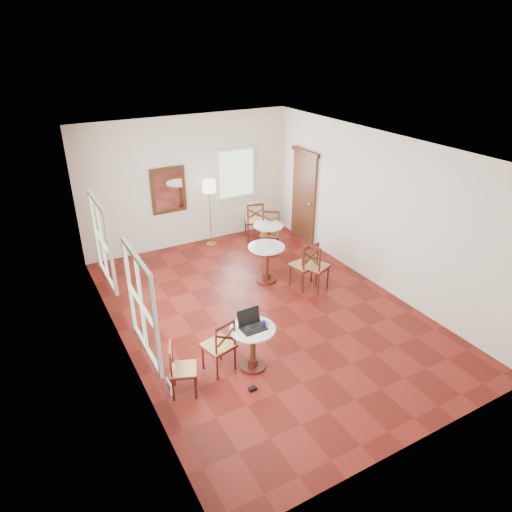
{
  "coord_description": "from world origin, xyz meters",
  "views": [
    {
      "loc": [
        -3.57,
        -6.15,
        4.62
      ],
      "look_at": [
        0.0,
        0.3,
        1.0
      ],
      "focal_mm": 32.3,
      "sensor_mm": 36.0,
      "label": 1
    }
  ],
  "objects_px": {
    "cafe_table_mid": "(266,260)",
    "water_glass": "(248,329)",
    "power_adapter": "(252,389)",
    "cafe_table_near": "(253,343)",
    "floor_lamp": "(209,191)",
    "chair_mid_b": "(315,266)",
    "chair_near_b": "(182,369)",
    "chair_near_a": "(219,346)",
    "navy_mug": "(264,324)",
    "mouse": "(254,327)",
    "cafe_table_back": "(268,236)",
    "laptop": "(251,323)",
    "chair_back_b": "(270,233)",
    "chair_back_a": "(254,220)",
    "chair_mid_a": "(305,265)"
  },
  "relations": [
    {
      "from": "chair_mid_b",
      "to": "power_adapter",
      "type": "bearing_deg",
      "value": 104.63
    },
    {
      "from": "chair_back_b",
      "to": "cafe_table_mid",
      "type": "bearing_deg",
      "value": -87.21
    },
    {
      "from": "mouse",
      "to": "navy_mug",
      "type": "xyz_separation_m",
      "value": [
        0.15,
        -0.01,
        0.02
      ]
    },
    {
      "from": "floor_lamp",
      "to": "cafe_table_near",
      "type": "bearing_deg",
      "value": -106.18
    },
    {
      "from": "chair_mid_b",
      "to": "chair_near_b",
      "type": "bearing_deg",
      "value": 90.48
    },
    {
      "from": "chair_mid_b",
      "to": "cafe_table_back",
      "type": "bearing_deg",
      "value": -24.3
    },
    {
      "from": "chair_mid_b",
      "to": "chair_back_b",
      "type": "height_order",
      "value": "chair_mid_b"
    },
    {
      "from": "water_glass",
      "to": "power_adapter",
      "type": "relative_size",
      "value": 0.83
    },
    {
      "from": "cafe_table_back",
      "to": "chair_near_a",
      "type": "relative_size",
      "value": 0.78
    },
    {
      "from": "chair_near_a",
      "to": "chair_mid_b",
      "type": "relative_size",
      "value": 0.92
    },
    {
      "from": "chair_near_a",
      "to": "chair_back_b",
      "type": "height_order",
      "value": "chair_back_b"
    },
    {
      "from": "chair_near_b",
      "to": "chair_back_a",
      "type": "distance_m",
      "value": 5.45
    },
    {
      "from": "power_adapter",
      "to": "chair_back_a",
      "type": "bearing_deg",
      "value": 60.93
    },
    {
      "from": "water_glass",
      "to": "power_adapter",
      "type": "xyz_separation_m",
      "value": [
        -0.15,
        -0.41,
        -0.74
      ]
    },
    {
      "from": "chair_back_b",
      "to": "water_glass",
      "type": "bearing_deg",
      "value": -88.66
    },
    {
      "from": "chair_mid_b",
      "to": "chair_back_b",
      "type": "bearing_deg",
      "value": -26.9
    },
    {
      "from": "chair_near_b",
      "to": "water_glass",
      "type": "height_order",
      "value": "chair_near_b"
    },
    {
      "from": "chair_near_b",
      "to": "water_glass",
      "type": "bearing_deg",
      "value": -70.17
    },
    {
      "from": "chair_back_b",
      "to": "mouse",
      "type": "bearing_deg",
      "value": -87.41
    },
    {
      "from": "chair_near_b",
      "to": "floor_lamp",
      "type": "height_order",
      "value": "floor_lamp"
    },
    {
      "from": "cafe_table_near",
      "to": "navy_mug",
      "type": "distance_m",
      "value": 0.36
    },
    {
      "from": "mouse",
      "to": "cafe_table_back",
      "type": "bearing_deg",
      "value": 38.15
    },
    {
      "from": "laptop",
      "to": "cafe_table_back",
      "type": "bearing_deg",
      "value": 54.21
    },
    {
      "from": "laptop",
      "to": "navy_mug",
      "type": "xyz_separation_m",
      "value": [
        0.17,
        -0.07,
        -0.02
      ]
    },
    {
      "from": "cafe_table_back",
      "to": "navy_mug",
      "type": "bearing_deg",
      "value": -121.41
    },
    {
      "from": "chair_mid_b",
      "to": "power_adapter",
      "type": "relative_size",
      "value": 8.63
    },
    {
      "from": "cafe_table_mid",
      "to": "mouse",
      "type": "relative_size",
      "value": 7.18
    },
    {
      "from": "chair_near_b",
      "to": "cafe_table_mid",
      "type": "bearing_deg",
      "value": -27.85
    },
    {
      "from": "chair_near_a",
      "to": "chair_back_b",
      "type": "bearing_deg",
      "value": -144.85
    },
    {
      "from": "cafe_table_mid",
      "to": "water_glass",
      "type": "distance_m",
      "value": 2.82
    },
    {
      "from": "chair_mid_a",
      "to": "mouse",
      "type": "bearing_deg",
      "value": 29.38
    },
    {
      "from": "cafe_table_near",
      "to": "chair_mid_b",
      "type": "bearing_deg",
      "value": 34.41
    },
    {
      "from": "chair_back_a",
      "to": "floor_lamp",
      "type": "xyz_separation_m",
      "value": [
        -1.06,
        0.2,
        0.86
      ]
    },
    {
      "from": "cafe_table_near",
      "to": "chair_mid_a",
      "type": "relative_size",
      "value": 0.73
    },
    {
      "from": "chair_near_a",
      "to": "water_glass",
      "type": "distance_m",
      "value": 0.52
    },
    {
      "from": "chair_back_a",
      "to": "water_glass",
      "type": "distance_m",
      "value": 4.91
    },
    {
      "from": "cafe_table_back",
      "to": "cafe_table_near",
      "type": "bearing_deg",
      "value": -123.68
    },
    {
      "from": "cafe_table_near",
      "to": "cafe_table_back",
      "type": "relative_size",
      "value": 1.01
    },
    {
      "from": "floor_lamp",
      "to": "chair_mid_b",
      "type": "bearing_deg",
      "value": -72.41
    },
    {
      "from": "laptop",
      "to": "mouse",
      "type": "height_order",
      "value": "laptop"
    },
    {
      "from": "floor_lamp",
      "to": "cafe_table_back",
      "type": "bearing_deg",
      "value": -49.42
    },
    {
      "from": "cafe_table_near",
      "to": "water_glass",
      "type": "xyz_separation_m",
      "value": [
        -0.1,
        -0.03,
        0.32
      ]
    },
    {
      "from": "mouse",
      "to": "navy_mug",
      "type": "distance_m",
      "value": 0.15
    },
    {
      "from": "chair_near_a",
      "to": "chair_near_b",
      "type": "distance_m",
      "value": 0.68
    },
    {
      "from": "chair_mid_a",
      "to": "cafe_table_near",
      "type": "bearing_deg",
      "value": 28.8
    },
    {
      "from": "chair_back_b",
      "to": "cafe_table_near",
      "type": "bearing_deg",
      "value": -87.78
    },
    {
      "from": "chair_mid_a",
      "to": "chair_back_a",
      "type": "xyz_separation_m",
      "value": [
        0.28,
        2.56,
        -0.0
      ]
    },
    {
      "from": "chair_near_b",
      "to": "mouse",
      "type": "height_order",
      "value": "chair_near_b"
    },
    {
      "from": "navy_mug",
      "to": "cafe_table_near",
      "type": "bearing_deg",
      "value": 169.36
    },
    {
      "from": "chair_near_b",
      "to": "mouse",
      "type": "distance_m",
      "value": 1.18
    }
  ]
}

